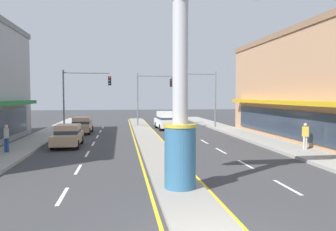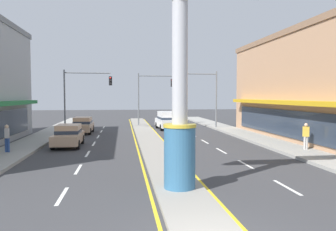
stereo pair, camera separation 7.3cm
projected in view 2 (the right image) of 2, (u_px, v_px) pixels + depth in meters
median_strip at (151, 142)px, 25.55m from camera, size 1.85×52.00×0.14m
sidewalk_left at (21, 148)px, 22.40m from camera, size 2.53×60.00×0.18m
sidewalk_right at (272, 143)px, 24.74m from camera, size 2.53×60.00×0.18m
lane_markings at (152, 145)px, 24.21m from camera, size 8.59×52.00×0.01m
district_sign at (180, 72)px, 12.24m from camera, size 6.55×1.22×8.48m
traffic_light_left_side at (82, 89)px, 34.27m from camera, size 4.86×0.46×6.20m
traffic_light_right_side at (200, 89)px, 35.94m from camera, size 4.86×0.46×6.20m
traffic_light_median_far at (151, 90)px, 39.42m from camera, size 4.20×0.46×6.20m
sedan_near_right_lane at (68, 135)px, 23.63m from camera, size 1.86×4.31×1.53m
sedan_far_right_lane at (83, 125)px, 32.02m from camera, size 1.88×4.32×1.53m
suv_near_left_lane at (167, 120)px, 35.65m from camera, size 2.17×4.70×1.90m
pedestrian_near_kerb at (306, 135)px, 21.16m from camera, size 0.46×0.39×1.66m
pedestrian_far_side at (7, 137)px, 20.13m from camera, size 0.28×0.43×1.65m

